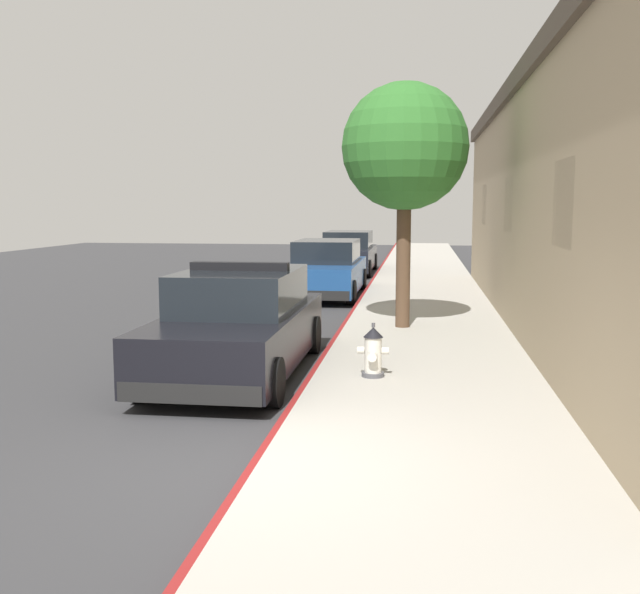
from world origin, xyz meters
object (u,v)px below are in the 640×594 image
parked_car_silver_ahead (327,270)px  parked_car_dark_far (348,253)px  fire_hydrant (373,352)px  street_tree (405,148)px  police_cruiser (239,325)px

parked_car_silver_ahead → parked_car_dark_far: same height
fire_hydrant → street_tree: size_ratio=0.16×
police_cruiser → parked_car_silver_ahead: police_cruiser is taller
police_cruiser → parked_car_silver_ahead: (0.09, 9.49, -0.00)m
street_tree → fire_hydrant: bearing=-94.1°
parked_car_silver_ahead → street_tree: street_tree is taller
parked_car_dark_far → fire_hydrant: parked_car_dark_far is taller
police_cruiser → parked_car_silver_ahead: bearing=89.4°
parked_car_silver_ahead → fire_hydrant: parked_car_silver_ahead is taller
police_cruiser → parked_car_dark_far: (0.00, 16.54, -0.00)m
parked_car_silver_ahead → street_tree: size_ratio=1.02×
fire_hydrant → street_tree: 5.32m
parked_car_silver_ahead → fire_hydrant: size_ratio=6.37×
police_cruiser → parked_car_silver_ahead: 9.49m
parked_car_silver_ahead → street_tree: 6.74m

